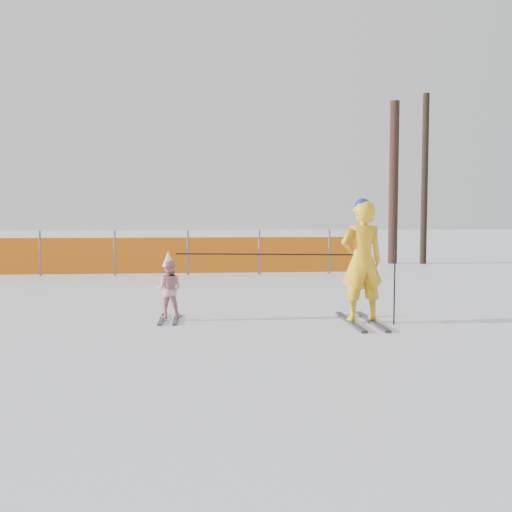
# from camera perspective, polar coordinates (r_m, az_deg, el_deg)

# --- Properties ---
(ground) EXTENTS (120.00, 120.00, 0.00)m
(ground) POSITION_cam_1_polar(r_m,az_deg,el_deg) (8.77, 0.30, -6.76)
(ground) COLOR white
(ground) RESTS_ON ground
(adult) EXTENTS (0.71, 1.61, 1.91)m
(adult) POSITION_cam_1_polar(r_m,az_deg,el_deg) (8.85, 10.54, -0.50)
(adult) COLOR black
(adult) RESTS_ON ground
(child) EXTENTS (0.48, 1.00, 1.09)m
(child) POSITION_cam_1_polar(r_m,az_deg,el_deg) (9.09, -8.73, -3.25)
(child) COLOR black
(child) RESTS_ON ground
(ski_poles) EXTENTS (3.30, 0.72, 1.12)m
(ski_poles) POSITION_cam_1_polar(r_m,az_deg,el_deg) (8.77, 4.51, -0.78)
(ski_poles) COLOR black
(ski_poles) RESTS_ON ground
(safety_fence) EXTENTS (14.75, 0.06, 1.25)m
(safety_fence) POSITION_cam_1_polar(r_m,az_deg,el_deg) (16.28, -16.27, 0.03)
(safety_fence) COLOR #595960
(safety_fence) RESTS_ON ground
(tree_trunks) EXTENTS (1.29, 0.48, 5.80)m
(tree_trunks) POSITION_cam_1_polar(r_m,az_deg,el_deg) (20.38, 14.58, 7.20)
(tree_trunks) COLOR #321E16
(tree_trunks) RESTS_ON ground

